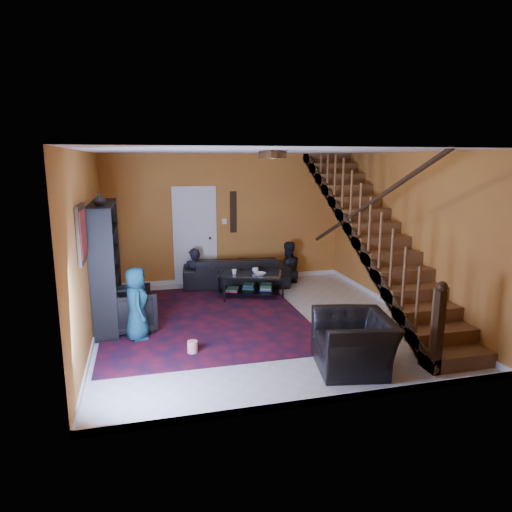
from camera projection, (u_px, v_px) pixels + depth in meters
The scene contains 21 objects.
floor at pixel (258, 322), 7.67m from camera, with size 5.50×5.50×0.00m, color beige.
room at pixel (172, 302), 8.60m from camera, with size 5.50×5.50×5.50m.
staircase at pixel (376, 235), 7.89m from camera, with size 0.95×5.02×3.18m.
bookshelf at pixel (107, 266), 7.45m from camera, with size 0.35×1.80×2.00m.
door at pixel (195, 237), 9.87m from camera, with size 0.82×0.05×2.05m, color silver.
framed_picture at pixel (82, 233), 5.83m from camera, with size 0.04×0.74×0.74m, color maroon.
wall_hanging at pixel (233, 212), 9.97m from camera, with size 0.14×0.03×0.90m, color black.
ceiling_fixture at pixel (273, 155), 6.34m from camera, with size 0.40×0.40×0.10m, color #3F2814.
rug at pixel (205, 318), 7.83m from camera, with size 3.34×3.82×0.02m, color #4E0D1A.
sofa at pixel (236, 271), 9.81m from camera, with size 2.24×0.88×0.65m, color black.
armchair_left at pixel (131, 310), 7.21m from camera, with size 0.74×0.76×0.70m, color black.
armchair_right at pixel (354, 342), 5.93m from camera, with size 1.07×0.93×0.69m, color black.
person_adult_a at pixel (195, 278), 9.66m from camera, with size 0.48×0.31×1.31m, color black.
person_adult_b at pixel (287, 272), 10.16m from camera, with size 0.66×0.51×1.36m, color black.
person_child at pixel (137, 304), 6.82m from camera, with size 0.55×0.36×1.12m, color #164456.
coffee_table at pixel (250, 283), 9.07m from camera, with size 1.40×1.10×0.47m.
cup_a at pixel (255, 270), 9.08m from camera, with size 0.13×0.13×0.10m, color #999999.
cup_b at pixel (234, 272), 8.95m from camera, with size 0.10×0.10×0.10m, color #999999.
bowl at pixel (260, 274), 8.86m from camera, with size 0.22×0.22×0.05m, color #999999.
vase at pixel (99, 199), 6.74m from camera, with size 0.18×0.18×0.19m, color #999999.
popcorn_bucket at pixel (193, 347), 6.39m from camera, with size 0.15×0.15×0.17m, color red.
Camera 1 is at (-1.84, -7.04, 2.67)m, focal length 32.00 mm.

